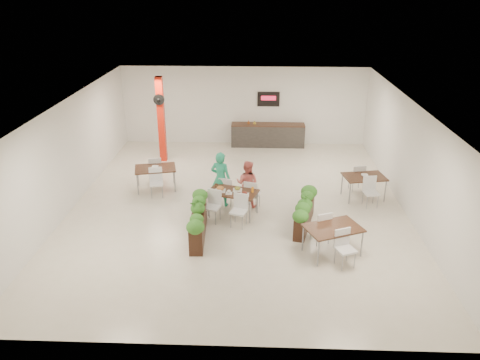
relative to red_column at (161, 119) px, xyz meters
name	(u,v)px	position (x,y,z in m)	size (l,w,h in m)	color
ground	(238,205)	(3.00, -3.79, -1.64)	(12.00, 12.00, 0.00)	beige
room_shell	(238,143)	(3.00, -3.79, 0.36)	(10.10, 12.10, 3.22)	white
red_column	(161,119)	(0.00, 0.00, 0.00)	(0.40, 0.41, 3.20)	red
service_counter	(268,134)	(4.00, 1.86, -1.15)	(3.00, 0.64, 2.20)	#282524
main_table	(232,195)	(2.88, -4.40, -1.01)	(1.66, 1.92, 0.92)	black
diner_man	(221,179)	(2.49, -3.75, -0.79)	(0.62, 0.41, 1.71)	#239A70
diner_woman	(247,183)	(3.29, -3.75, -0.92)	(0.70, 0.55, 1.44)	#E56C65
planter_left	(198,218)	(2.03, -5.69, -1.11)	(0.49, 2.16, 1.13)	black
planter_right	(305,210)	(4.91, -5.04, -1.15)	(0.76, 1.89, 1.01)	black
side_table_a	(155,171)	(0.26, -2.66, -1.00)	(1.46, 1.67, 0.92)	black
side_table_b	(364,180)	(6.93, -3.10, -1.01)	(1.39, 1.67, 0.92)	black
side_table_c	(333,231)	(5.48, -6.43, -1.01)	(1.59, 1.65, 0.92)	black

